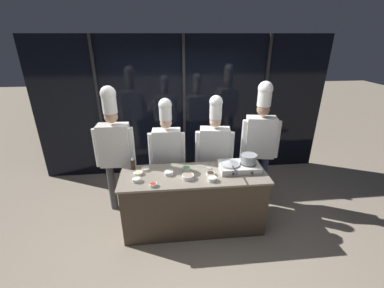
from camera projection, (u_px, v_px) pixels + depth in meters
The scene contains 21 objects.
ground_plane at pixel (194, 225), 3.93m from camera, with size 24.00×24.00×0.00m, color gray.
window_wall_back at pixel (184, 108), 5.01m from camera, with size 5.60×0.09×2.70m.
demo_counter at pixel (194, 200), 3.75m from camera, with size 2.05×0.70×0.89m.
portable_stove at pixel (239, 167), 3.68m from camera, with size 0.57×0.39×0.10m.
frying_pan at pixel (230, 163), 3.64m from camera, with size 0.29×0.49×0.05m.
stock_pot at pixel (249, 159), 3.65m from camera, with size 0.26×0.23×0.13m.
squeeze_bottle_soy at pixel (133, 163), 3.68m from camera, with size 0.06×0.06×0.19m.
prep_bowl_chicken at pixel (145, 169), 3.67m from camera, with size 0.12×0.12×0.04m.
prep_bowl_garlic at pixel (169, 173), 3.55m from camera, with size 0.13×0.13×0.05m.
prep_bowl_chili_flakes at pixel (153, 185), 3.28m from camera, with size 0.10×0.10×0.04m.
prep_bowl_soy_glaze at pixel (211, 174), 3.55m from camera, with size 0.12×0.12×0.04m.
prep_bowl_mushrooms at pixel (188, 176), 3.45m from camera, with size 0.17×0.17×0.06m.
prep_bowl_bean_sprouts at pixel (136, 180), 3.39m from camera, with size 0.11×0.11×0.05m.
prep_bowl_scallions at pixel (186, 169), 3.66m from camera, with size 0.12×0.12×0.05m.
prep_bowl_ginger at pixel (138, 173), 3.56m from camera, with size 0.13×0.13×0.04m.
prep_bowl_onion at pixel (212, 179), 3.40m from camera, with size 0.12×0.12×0.06m.
serving_spoon_slotted at pixel (207, 168), 3.73m from camera, with size 0.21×0.15×0.02m.
chef_head at pixel (115, 144), 3.87m from camera, with size 0.60×0.25×2.04m.
chef_sous at pixel (167, 148), 4.04m from camera, with size 0.57×0.24×1.83m.
chef_line at pixel (214, 147), 4.10m from camera, with size 0.61×0.31×1.86m.
chef_pastry at pixel (260, 136), 4.11m from camera, with size 0.60×0.31×2.05m.
Camera 1 is at (-0.35, -3.10, 2.69)m, focal length 24.00 mm.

